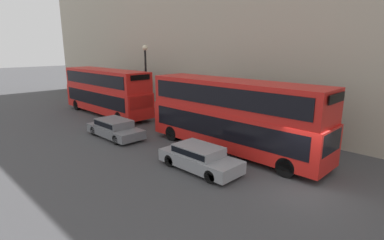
% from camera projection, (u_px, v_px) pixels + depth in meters
% --- Properties ---
extents(ground_plane, '(200.00, 200.00, 0.00)m').
position_uv_depth(ground_plane, '(302.00, 187.00, 13.44)').
color(ground_plane, '#424244').
extents(bus_leading, '(2.59, 11.46, 4.27)m').
position_uv_depth(bus_leading, '(233.00, 113.00, 17.53)').
color(bus_leading, red).
rests_on(bus_leading, ground).
extents(bus_second_in_queue, '(2.59, 11.04, 4.15)m').
position_uv_depth(bus_second_in_queue, '(106.00, 90.00, 27.51)').
color(bus_second_in_queue, red).
rests_on(bus_second_in_queue, ground).
extents(car_dark_sedan, '(1.80, 4.44, 1.25)m').
position_uv_depth(car_dark_sedan, '(199.00, 157.00, 15.22)').
color(car_dark_sedan, gray).
rests_on(car_dark_sedan, ground).
extents(car_hatchback, '(1.89, 4.63, 1.25)m').
position_uv_depth(car_hatchback, '(115.00, 128.00, 20.76)').
color(car_hatchback, slate).
rests_on(car_hatchback, ground).
extents(street_lamp, '(0.44, 0.44, 6.29)m').
position_uv_depth(street_lamp, '(146.00, 73.00, 26.16)').
color(street_lamp, black).
rests_on(street_lamp, ground).
extents(pedestrian, '(0.36, 0.36, 1.70)m').
position_uv_depth(pedestrian, '(141.00, 106.00, 27.86)').
color(pedestrian, '#26262D').
rests_on(pedestrian, ground).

